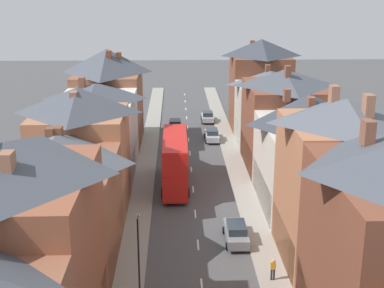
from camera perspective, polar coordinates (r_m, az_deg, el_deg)
name	(u,v)px	position (r m, az deg, el deg)	size (l,w,h in m)	color
pavement_left	(144,182)	(56.49, -5.14, -4.08)	(2.20, 104.00, 0.14)	gray
pavement_right	(241,181)	(56.79, 5.21, -3.97)	(2.20, 104.00, 0.14)	gray
centre_line_dashes	(193,189)	(54.57, 0.12, -4.85)	(0.14, 97.80, 0.01)	silver
terrace_row_left	(59,191)	(39.80, -14.03, -4.89)	(8.00, 71.52, 13.37)	#A36042
terrace_row_right	(324,171)	(44.24, 13.91, -2.85)	(8.00, 75.85, 13.13)	silver
double_decker_bus_lead	(175,161)	(54.39, -1.82, -1.78)	(2.74, 10.80, 5.30)	red
car_near_blue	(212,135)	(70.85, 2.15, 0.99)	(1.90, 4.48, 1.61)	#B7BABF
car_parked_left_a	(208,117)	(80.46, 1.67, 2.93)	(1.90, 3.92, 1.60)	#B7BABF
car_parked_right_a	(175,145)	(66.37, -1.81, -0.11)	(1.90, 3.85, 1.63)	silver
car_mid_black	(236,232)	(43.92, 4.73, -9.36)	(1.90, 4.56, 1.67)	gray
car_parked_left_b	(175,125)	(75.68, -1.82, 2.03)	(1.90, 4.38, 1.63)	black
pedestrian_mid_right	(273,268)	(38.79, 8.64, -12.97)	(0.36, 0.22, 1.61)	#23232D
street_lamp	(139,249)	(36.27, -5.72, -11.13)	(0.20, 1.12, 5.50)	black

